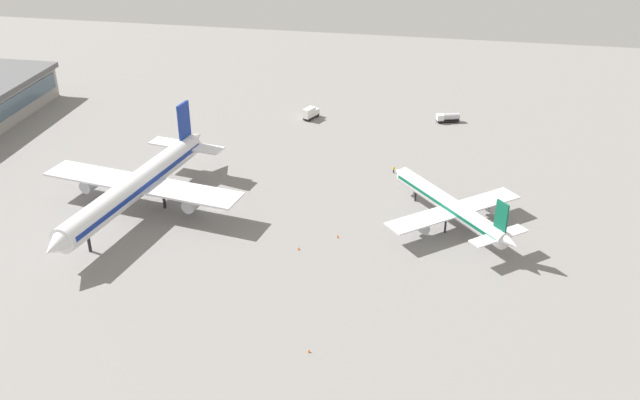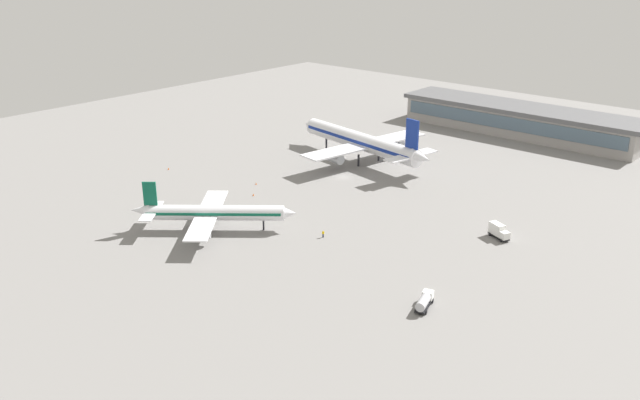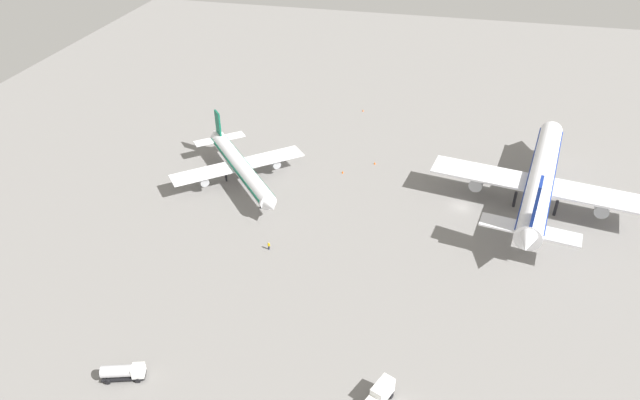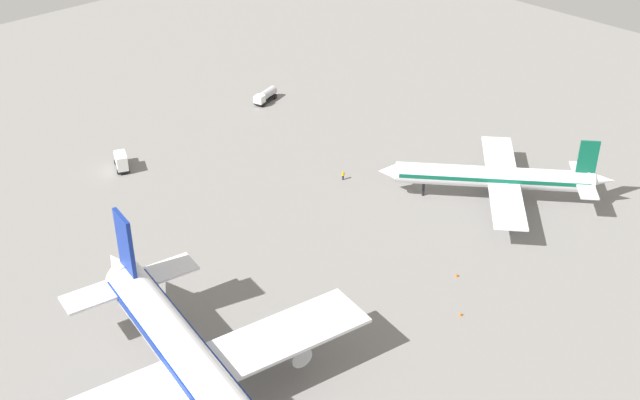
{
  "view_description": "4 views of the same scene",
  "coord_description": "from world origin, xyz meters",
  "px_view_note": "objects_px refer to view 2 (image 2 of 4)",
  "views": [
    {
      "loc": [
        129.64,
        46.91,
        74.32
      ],
      "look_at": [
        2.01,
        22.92,
        4.88
      ],
      "focal_mm": 40.25,
      "sensor_mm": 36.0,
      "label": 1
    },
    {
      "loc": [
        -114.75,
        141.03,
        62.39
      ],
      "look_at": [
        -11.75,
        23.25,
        2.52
      ],
      "focal_mm": 37.38,
      "sensor_mm": 36.0,
      "label": 2
    },
    {
      "loc": [
        -108.28,
        5.58,
        70.15
      ],
      "look_at": [
        -14.11,
        27.9,
        6.53
      ],
      "focal_mm": 32.71,
      "sensor_mm": 36.0,
      "label": 3
    },
    {
      "loc": [
        64.18,
        -53.35,
        71.38
      ],
      "look_at": [
        -13.36,
        20.39,
        6.74
      ],
      "focal_mm": 45.91,
      "sensor_mm": 36.0,
      "label": 4
    }
  ],
  "objects_px": {
    "catering_truck": "(499,231)",
    "airplane_at_gate": "(362,142)",
    "safety_cone_near_gate": "(168,169)",
    "safety_cone_far_side": "(256,184)",
    "ground_crew_worker": "(323,234)",
    "safety_cone_mid_apron": "(253,195)",
    "airplane_taxiing": "(212,213)",
    "fuel_truck": "(424,301)"
  },
  "relations": [
    {
      "from": "catering_truck",
      "to": "ground_crew_worker",
      "type": "distance_m",
      "value": 39.97
    },
    {
      "from": "ground_crew_worker",
      "to": "fuel_truck",
      "type": "bearing_deg",
      "value": 6.06
    },
    {
      "from": "catering_truck",
      "to": "safety_cone_far_side",
      "type": "bearing_deg",
      "value": -146.34
    },
    {
      "from": "airplane_at_gate",
      "to": "safety_cone_far_side",
      "type": "bearing_deg",
      "value": 86.31
    },
    {
      "from": "safety_cone_near_gate",
      "to": "safety_cone_far_side",
      "type": "distance_m",
      "value": 30.4
    },
    {
      "from": "airplane_at_gate",
      "to": "safety_cone_near_gate",
      "type": "xyz_separation_m",
      "value": [
        38.23,
        44.55,
        -5.95
      ]
    },
    {
      "from": "airplane_taxiing",
      "to": "fuel_truck",
      "type": "bearing_deg",
      "value": -38.17
    },
    {
      "from": "catering_truck",
      "to": "safety_cone_near_gate",
      "type": "xyz_separation_m",
      "value": [
        97.34,
        19.17,
        -1.4
      ]
    },
    {
      "from": "safety_cone_near_gate",
      "to": "safety_cone_far_side",
      "type": "height_order",
      "value": "same"
    },
    {
      "from": "airplane_taxiing",
      "to": "safety_cone_far_side",
      "type": "height_order",
      "value": "airplane_taxiing"
    },
    {
      "from": "airplane_taxiing",
      "to": "catering_truck",
      "type": "distance_m",
      "value": 65.95
    },
    {
      "from": "fuel_truck",
      "to": "safety_cone_mid_apron",
      "type": "xyz_separation_m",
      "value": [
        66.5,
        -19.81,
        -1.09
      ]
    },
    {
      "from": "fuel_truck",
      "to": "safety_cone_far_side",
      "type": "distance_m",
      "value": 77.17
    },
    {
      "from": "airplane_taxiing",
      "to": "safety_cone_mid_apron",
      "type": "bearing_deg",
      "value": 73.23
    },
    {
      "from": "safety_cone_mid_apron",
      "to": "safety_cone_far_side",
      "type": "xyz_separation_m",
      "value": [
        5.97,
        -6.71,
        0.0
      ]
    },
    {
      "from": "airplane_taxiing",
      "to": "safety_cone_far_side",
      "type": "bearing_deg",
      "value": 78.2
    },
    {
      "from": "fuel_truck",
      "to": "safety_cone_near_gate",
      "type": "relative_size",
      "value": 10.97
    },
    {
      "from": "fuel_truck",
      "to": "catering_truck",
      "type": "relative_size",
      "value": 1.12
    },
    {
      "from": "catering_truck",
      "to": "airplane_at_gate",
      "type": "bearing_deg",
      "value": -178.95
    },
    {
      "from": "ground_crew_worker",
      "to": "safety_cone_mid_apron",
      "type": "xyz_separation_m",
      "value": [
        31.75,
        -8.16,
        -0.55
      ]
    },
    {
      "from": "safety_cone_near_gate",
      "to": "safety_cone_far_side",
      "type": "bearing_deg",
      "value": -164.83
    },
    {
      "from": "catering_truck",
      "to": "safety_cone_near_gate",
      "type": "bearing_deg",
      "value": -144.57
    },
    {
      "from": "ground_crew_worker",
      "to": "safety_cone_far_side",
      "type": "distance_m",
      "value": 40.54
    },
    {
      "from": "safety_cone_near_gate",
      "to": "safety_cone_mid_apron",
      "type": "xyz_separation_m",
      "value": [
        -35.31,
        -1.25,
        0.0
      ]
    },
    {
      "from": "airplane_at_gate",
      "to": "fuel_truck",
      "type": "distance_m",
      "value": 89.71
    },
    {
      "from": "catering_truck",
      "to": "airplane_taxiing",
      "type": "bearing_deg",
      "value": -118.61
    },
    {
      "from": "airplane_at_gate",
      "to": "safety_cone_mid_apron",
      "type": "distance_m",
      "value": 43.81
    },
    {
      "from": "fuel_truck",
      "to": "safety_cone_far_side",
      "type": "height_order",
      "value": "fuel_truck"
    },
    {
      "from": "fuel_truck",
      "to": "catering_truck",
      "type": "distance_m",
      "value": 37.99
    },
    {
      "from": "airplane_at_gate",
      "to": "airplane_taxiing",
      "type": "height_order",
      "value": "airplane_at_gate"
    },
    {
      "from": "airplane_taxiing",
      "to": "ground_crew_worker",
      "type": "height_order",
      "value": "airplane_taxiing"
    },
    {
      "from": "airplane_taxiing",
      "to": "ground_crew_worker",
      "type": "bearing_deg",
      "value": -8.68
    },
    {
      "from": "safety_cone_mid_apron",
      "to": "safety_cone_far_side",
      "type": "height_order",
      "value": "same"
    },
    {
      "from": "ground_crew_worker",
      "to": "safety_cone_mid_apron",
      "type": "distance_m",
      "value": 32.79
    },
    {
      "from": "ground_crew_worker",
      "to": "safety_cone_mid_apron",
      "type": "height_order",
      "value": "ground_crew_worker"
    },
    {
      "from": "safety_cone_far_side",
      "to": "airplane_at_gate",
      "type": "bearing_deg",
      "value": -103.64
    },
    {
      "from": "ground_crew_worker",
      "to": "safety_cone_near_gate",
      "type": "bearing_deg",
      "value": -161.31
    },
    {
      "from": "catering_truck",
      "to": "safety_cone_mid_apron",
      "type": "height_order",
      "value": "catering_truck"
    },
    {
      "from": "catering_truck",
      "to": "ground_crew_worker",
      "type": "relative_size",
      "value": 3.52
    },
    {
      "from": "airplane_at_gate",
      "to": "safety_cone_far_side",
      "type": "xyz_separation_m",
      "value": [
        8.88,
        36.6,
        -5.95
      ]
    },
    {
      "from": "fuel_truck",
      "to": "ground_crew_worker",
      "type": "bearing_deg",
      "value": 54.47
    },
    {
      "from": "catering_truck",
      "to": "safety_cone_far_side",
      "type": "xyz_separation_m",
      "value": [
        67.99,
        11.21,
        -1.4
      ]
    }
  ]
}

